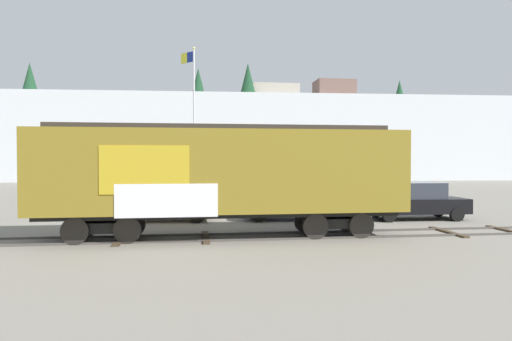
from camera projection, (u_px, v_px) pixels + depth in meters
name	position (u px, v px, depth m)	size (l,w,h in m)	color
ground_plane	(254.00, 237.00, 16.71)	(260.00, 260.00, 0.00)	slate
track	(191.00, 238.00, 16.46)	(60.01, 4.40, 0.08)	#4C4742
freight_car	(223.00, 173.00, 16.55)	(13.12, 3.37, 4.12)	olive
flagpole	(192.00, 110.00, 29.73)	(0.97, 0.97, 10.13)	silver
hillside	(223.00, 142.00, 76.61)	(151.80, 33.95, 16.42)	silver
parked_car_tan	(167.00, 203.00, 21.22)	(4.09, 1.97, 1.67)	#9E8966
parked_car_blue	(289.00, 203.00, 21.77)	(4.55, 1.99, 1.58)	navy
parked_car_black	(414.00, 201.00, 21.82)	(4.77, 2.03, 1.76)	black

